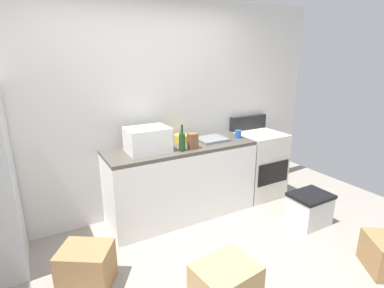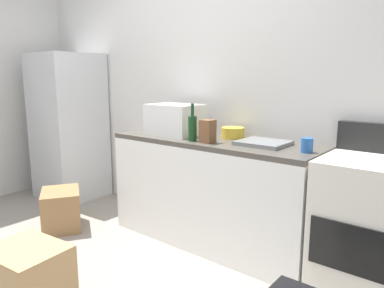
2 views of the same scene
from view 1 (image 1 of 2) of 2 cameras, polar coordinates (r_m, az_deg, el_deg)
The scene contains 13 objects.
ground_plane at distance 2.85m, azimuth 4.48°, elevation -25.35°, with size 6.00×6.00×0.00m, color gray.
wall_back at distance 3.57m, azimuth -9.08°, elevation 6.56°, with size 5.00×0.10×2.60m, color silver.
kitchen_counter at distance 3.62m, azimuth -2.01°, elevation -7.19°, with size 1.80×0.60×0.90m.
stove_oven at distance 4.27m, azimuth 12.65°, elevation -3.58°, with size 0.60×0.61×1.10m.
microwave at distance 3.26m, azimuth -8.61°, elevation 0.85°, with size 0.46×0.34×0.27m, color white.
sink_basin at distance 3.69m, azimuth 3.85°, elevation 0.95°, with size 0.36×0.32×0.03m, color slate.
wine_bottle at distance 3.24m, azimuth -1.95°, elevation 0.51°, with size 0.07×0.07×0.30m.
coffee_mug at distance 3.84m, azimuth 8.96°, elevation 1.92°, with size 0.08×0.08×0.10m, color #2659A5.
knife_block at distance 3.33m, azimuth 0.11°, elevation 0.57°, with size 0.10×0.10×0.18m, color brown.
mixing_bowl at distance 3.62m, azimuth -1.94°, elevation 1.15°, with size 0.19×0.19×0.09m, color gold.
cardboard_box_large at distance 2.86m, azimuth -19.80°, elevation -21.54°, with size 0.42×0.33×0.37m, color olive.
cardboard_box_medium at distance 2.55m, azimuth 6.49°, elevation -25.81°, with size 0.47×0.38×0.38m, color tan.
storage_bin at distance 3.80m, azimuth 21.82°, elevation -11.56°, with size 0.46×0.36×0.38m.
Camera 1 is at (-1.22, -1.75, 1.90)m, focal length 27.46 mm.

